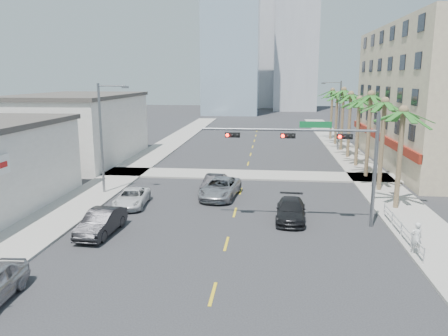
# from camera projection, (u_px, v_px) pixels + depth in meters

# --- Properties ---
(ground) EXTENTS (260.00, 260.00, 0.00)m
(ground) POSITION_uv_depth(u_px,v_px,m) (218.00, 274.00, 21.37)
(ground) COLOR #262628
(ground) RESTS_ON ground
(sidewalk_right) EXTENTS (4.00, 120.00, 0.15)m
(sidewalk_right) POSITION_uv_depth(u_px,v_px,m) (376.00, 183.00, 39.57)
(sidewalk_right) COLOR gray
(sidewalk_right) RESTS_ON ground
(sidewalk_left) EXTENTS (4.00, 120.00, 0.15)m
(sidewalk_left) POSITION_uv_depth(u_px,v_px,m) (120.00, 176.00, 42.07)
(sidewalk_left) COLOR gray
(sidewalk_left) RESTS_ON ground
(sidewalk_cross) EXTENTS (80.00, 4.00, 0.15)m
(sidewalk_cross) POSITION_uv_depth(u_px,v_px,m) (245.00, 175.00, 42.77)
(sidewalk_cross) COLOR gray
(sidewalk_cross) RESTS_ON ground
(building_left_far) EXTENTS (11.00, 18.00, 7.20)m
(building_left_far) POSITION_uv_depth(u_px,v_px,m) (78.00, 129.00, 49.92)
(building_left_far) COLOR beige
(building_left_far) RESTS_ON ground
(tower_far_left) EXTENTS (14.00, 14.00, 48.00)m
(tower_far_left) POSITION_uv_depth(u_px,v_px,m) (231.00, 18.00, 109.77)
(tower_far_left) COLOR #99B2C6
(tower_far_left) RESTS_ON ground
(tower_far_right) EXTENTS (12.00, 12.00, 60.00)m
(tower_far_right) POSITION_uv_depth(u_px,v_px,m) (297.00, 2.00, 121.38)
(tower_far_right) COLOR #ADADB2
(tower_far_right) RESTS_ON ground
(tower_far_center) EXTENTS (16.00, 16.00, 42.00)m
(tower_far_center) POSITION_uv_depth(u_px,v_px,m) (255.00, 40.00, 139.06)
(tower_far_center) COLOR #ADADB2
(tower_far_center) RESTS_ON ground
(traffic_signal_mast) EXTENTS (11.12, 0.54, 7.20)m
(traffic_signal_mast) POSITION_uv_depth(u_px,v_px,m) (324.00, 148.00, 27.47)
(traffic_signal_mast) COLOR slate
(traffic_signal_mast) RESTS_ON ground
(palm_tree_0) EXTENTS (4.80, 4.80, 7.80)m
(palm_tree_0) POSITION_uv_depth(u_px,v_px,m) (403.00, 112.00, 30.39)
(palm_tree_0) COLOR brown
(palm_tree_0) RESTS_ON ground
(palm_tree_1) EXTENTS (4.80, 4.80, 8.16)m
(palm_tree_1) POSITION_uv_depth(u_px,v_px,m) (385.00, 103.00, 35.38)
(palm_tree_1) COLOR brown
(palm_tree_1) RESTS_ON ground
(palm_tree_2) EXTENTS (4.80, 4.80, 8.52)m
(palm_tree_2) POSITION_uv_depth(u_px,v_px,m) (371.00, 96.00, 40.38)
(palm_tree_2) COLOR brown
(palm_tree_2) RESTS_ON ground
(palm_tree_3) EXTENTS (4.80, 4.80, 7.80)m
(palm_tree_3) POSITION_uv_depth(u_px,v_px,m) (360.00, 100.00, 45.58)
(palm_tree_3) COLOR brown
(palm_tree_3) RESTS_ON ground
(palm_tree_4) EXTENTS (4.80, 4.80, 8.16)m
(palm_tree_4) POSITION_uv_depth(u_px,v_px,m) (351.00, 95.00, 50.57)
(palm_tree_4) COLOR brown
(palm_tree_4) RESTS_ON ground
(palm_tree_5) EXTENTS (4.80, 4.80, 8.52)m
(palm_tree_5) POSITION_uv_depth(u_px,v_px,m) (344.00, 91.00, 55.56)
(palm_tree_5) COLOR brown
(palm_tree_5) RESTS_ON ground
(palm_tree_6) EXTENTS (4.80, 4.80, 7.80)m
(palm_tree_6) POSITION_uv_depth(u_px,v_px,m) (338.00, 95.00, 60.76)
(palm_tree_6) COLOR brown
(palm_tree_6) RESTS_ON ground
(palm_tree_7) EXTENTS (4.80, 4.80, 8.16)m
(palm_tree_7) POSITION_uv_depth(u_px,v_px,m) (333.00, 91.00, 65.75)
(palm_tree_7) COLOR brown
(palm_tree_7) RESTS_ON ground
(streetlight_left) EXTENTS (2.55, 0.25, 9.00)m
(streetlight_left) POSITION_uv_depth(u_px,v_px,m) (103.00, 133.00, 35.11)
(streetlight_left) COLOR slate
(streetlight_left) RESTS_ON ground
(streetlight_right) EXTENTS (2.55, 0.25, 9.00)m
(streetlight_right) POSITION_uv_depth(u_px,v_px,m) (338.00, 112.00, 56.18)
(streetlight_right) COLOR slate
(streetlight_right) RESTS_ON ground
(guardrail) EXTENTS (0.08, 8.08, 1.00)m
(guardrail) POSITION_uv_depth(u_px,v_px,m) (401.00, 228.00, 26.00)
(guardrail) COLOR silver
(guardrail) RESTS_ON ground
(car_parked_mid) EXTENTS (1.85, 4.69, 1.52)m
(car_parked_mid) POSITION_uv_depth(u_px,v_px,m) (101.00, 222.00, 26.69)
(car_parked_mid) COLOR black
(car_parked_mid) RESTS_ON ground
(car_parked_far) EXTENTS (2.46, 4.73, 1.27)m
(car_parked_far) POSITION_uv_depth(u_px,v_px,m) (132.00, 198.00, 32.57)
(car_parked_far) COLOR silver
(car_parked_far) RESTS_ON ground
(car_lane_left) EXTENTS (1.87, 4.31, 1.38)m
(car_lane_left) POSITION_uv_depth(u_px,v_px,m) (214.00, 183.00, 36.82)
(car_lane_left) COLOR black
(car_lane_left) RESTS_ON ground
(car_lane_center) EXTENTS (3.25, 5.86, 1.55)m
(car_lane_center) POSITION_uv_depth(u_px,v_px,m) (220.00, 188.00, 34.87)
(car_lane_center) COLOR #A9A9AD
(car_lane_center) RESTS_ON ground
(car_lane_right) EXTENTS (2.19, 4.85, 1.38)m
(car_lane_right) POSITION_uv_depth(u_px,v_px,m) (291.00, 210.00, 29.33)
(car_lane_right) COLOR black
(car_lane_right) RESTS_ON ground
(pedestrian) EXTENTS (0.70, 0.52, 1.74)m
(pedestrian) POSITION_uv_depth(u_px,v_px,m) (416.00, 238.00, 23.36)
(pedestrian) COLOR silver
(pedestrian) RESTS_ON sidewalk_right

